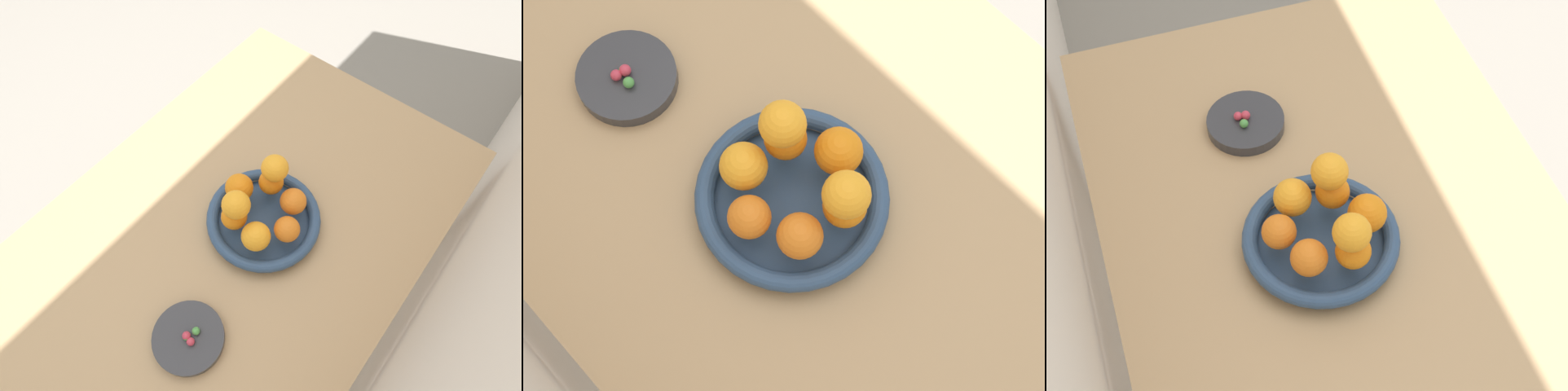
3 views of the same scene
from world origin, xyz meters
The scene contains 15 objects.
dining_table centered at (0.00, 0.00, 0.65)m, with size 1.10×0.76×0.74m.
fruit_bowl centered at (-0.03, 0.04, 0.76)m, with size 0.25×0.25×0.04m.
candy_dish centered at (0.26, 0.09, 0.75)m, with size 0.14×0.14×0.02m, color #333338.
orange_0 centered at (0.03, 0.07, 0.81)m, with size 0.06×0.06×0.06m, color orange.
orange_1 centered at (-0.03, 0.11, 0.81)m, with size 0.06×0.06×0.06m, color orange.
orange_2 centered at (-0.09, 0.08, 0.81)m, with size 0.06×0.06×0.06m, color orange.
orange_3 centered at (-0.09, 0.01, 0.81)m, with size 0.06×0.06×0.06m, color orange.
orange_4 centered at (-0.04, -0.03, 0.81)m, with size 0.06×0.06×0.06m, color orange.
orange_5 centered at (0.02, 0.01, 0.81)m, with size 0.06×0.06×0.06m, color orange.
orange_6 centered at (-0.10, 0.02, 0.87)m, with size 0.06×0.06×0.06m, color orange.
orange_7 centered at (0.02, 0.01, 0.87)m, with size 0.06×0.06×0.06m, color orange.
candy_ball_0 centered at (0.26, 0.09, 0.77)m, with size 0.01×0.01×0.01m, color #4C9947.
candy_ball_1 centered at (0.26, 0.08, 0.77)m, with size 0.02×0.02×0.02m, color #C6384C.
candy_ball_2 centered at (0.26, 0.10, 0.77)m, with size 0.02×0.02×0.02m, color #C6384C.
candy_ball_3 centered at (0.24, 0.09, 0.77)m, with size 0.02×0.02×0.02m, color #4C9947.
Camera 3 is at (-0.69, 0.29, 1.83)m, focal length 55.00 mm.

